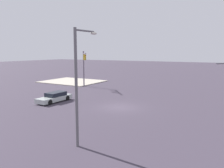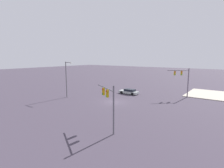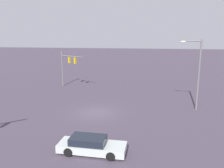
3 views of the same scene
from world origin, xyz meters
The scene contains 4 objects.
ground_plane centered at (0.00, 0.00, 0.00)m, with size 239.68×239.68×0.00m, color #3F3744.
traffic_signal_opposite_side centered at (-11.32, -7.27, 3.92)m, with size 2.79×4.55×5.73m.
streetlamp_curved_arm centered at (-2.70, 10.68, 4.54)m, with size 0.40×2.27×7.84m.
sedan_car_approaching centered at (8.48, 1.59, 0.57)m, with size 1.88×4.90×1.21m.
Camera 3 is at (22.96, 5.52, 8.33)m, focal length 36.29 mm.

